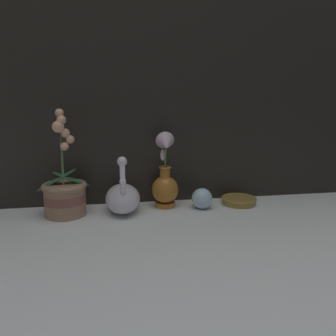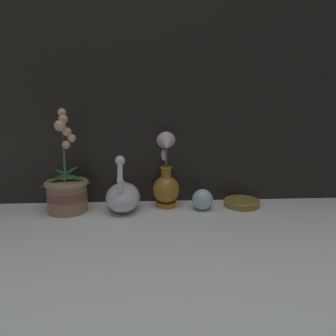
{
  "view_description": "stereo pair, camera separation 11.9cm",
  "coord_description": "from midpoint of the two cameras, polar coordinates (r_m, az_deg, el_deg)",
  "views": [
    {
      "loc": [
        -0.16,
        -1.05,
        0.41
      ],
      "look_at": [
        0.03,
        0.11,
        0.16
      ],
      "focal_mm": 35.0,
      "sensor_mm": 36.0,
      "label": 1
    },
    {
      "loc": [
        -0.04,
        -1.06,
        0.41
      ],
      "look_at": [
        0.03,
        0.11,
        0.16
      ],
      "focal_mm": 35.0,
      "sensor_mm": 36.0,
      "label": 2
    }
  ],
  "objects": [
    {
      "name": "orchid_potted_plant",
      "position": [
        1.23,
        -20.21,
        -4.16
      ],
      "size": [
        0.19,
        0.16,
        0.38
      ],
      "color": "#9E7556",
      "rests_on": "ground_plane"
    },
    {
      "name": "amber_dish",
      "position": [
        1.31,
        9.7,
        -5.54
      ],
      "size": [
        0.14,
        0.14,
        0.03
      ],
      "color": "olive",
      "rests_on": "ground_plane"
    },
    {
      "name": "window_backdrop",
      "position": [
        1.3,
        -5.07,
        20.47
      ],
      "size": [
        2.8,
        0.03,
        1.2
      ],
      "color": "black",
      "rests_on": "ground_plane"
    },
    {
      "name": "ground_plane",
      "position": [
        1.13,
        -3.63,
        -9.14
      ],
      "size": [
        2.8,
        2.8,
        0.0
      ],
      "primitive_type": "plane",
      "color": "silver"
    },
    {
      "name": "swan_figurine",
      "position": [
        1.22,
        -10.7,
        -5.0
      ],
      "size": [
        0.13,
        0.22,
        0.22
      ],
      "color": "white",
      "rests_on": "ground_plane"
    },
    {
      "name": "glass_sphere",
      "position": [
        1.24,
        3.19,
        -5.36
      ],
      "size": [
        0.08,
        0.08,
        0.08
      ],
      "color": "silver",
      "rests_on": "ground_plane"
    },
    {
      "name": "blue_vase",
      "position": [
        1.24,
        -3.25,
        -2.39
      ],
      "size": [
        0.1,
        0.11,
        0.29
      ],
      "color": "#B26B23",
      "rests_on": "ground_plane"
    }
  ]
}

